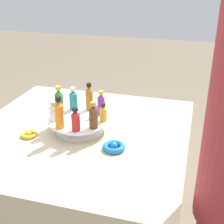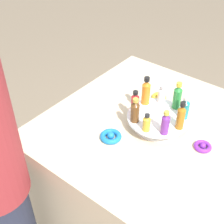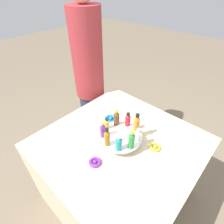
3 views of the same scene
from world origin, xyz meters
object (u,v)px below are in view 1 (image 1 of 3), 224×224
at_px(bottle_clear, 53,112).
at_px(bottle_purple, 101,104).
at_px(ribbon_bow_blue, 114,147).
at_px(bottle_teal, 73,99).
at_px(ribbon_bow_purple, 96,109).
at_px(bottle_green, 59,101).
at_px(bottle_gold, 103,113).
at_px(bottle_amber, 89,98).
at_px(bottle_red, 76,120).
at_px(bottle_orange, 59,114).
at_px(ribbon_bow_gold, 29,134).
at_px(display_stand, 80,124).
at_px(bottle_brown, 93,116).

height_order(bottle_clear, bottle_purple, bottle_purple).
relative_size(bottle_purple, ribbon_bow_blue, 1.19).
height_order(bottle_teal, ribbon_bow_purple, bottle_teal).
xyz_separation_m(bottle_green, ribbon_bow_blue, (0.15, 0.32, -0.12)).
bearing_deg(ribbon_bow_purple, bottle_teal, -26.33).
relative_size(bottle_gold, bottle_amber, 0.63).
bearing_deg(bottle_red, bottle_amber, -175.24).
relative_size(bottle_orange, bottle_gold, 1.69).
height_order(bottle_green, bottle_red, bottle_green).
bearing_deg(bottle_green, bottle_amber, 124.76).
distance_m(bottle_red, bottle_purple, 0.21).
bearing_deg(ribbon_bow_blue, bottle_amber, -140.91).
height_order(bottle_teal, ribbon_bow_gold, bottle_teal).
height_order(bottle_orange, ribbon_bow_gold, bottle_orange).
xyz_separation_m(bottle_teal, ribbon_bow_purple, (-0.14, 0.07, -0.11)).
distance_m(display_stand, bottle_brown, 0.15).
distance_m(bottle_green, ribbon_bow_gold, 0.21).
bearing_deg(bottle_gold, ribbon_bow_purple, -153.49).
bearing_deg(bottle_red, ribbon_bow_purple, -175.64).
bearing_deg(bottle_purple, bottle_clear, -55.24).
xyz_separation_m(bottle_orange, ribbon_bow_purple, (-0.35, 0.05, -0.12)).
relative_size(bottle_amber, bottle_teal, 1.20).
bearing_deg(bottle_clear, bottle_orange, 44.76).
distance_m(bottle_green, bottle_teal, 0.08).
distance_m(bottle_red, bottle_brown, 0.08).
bearing_deg(bottle_brown, bottle_amber, -155.24).
xyz_separation_m(bottle_brown, ribbon_bow_blue, (0.05, 0.11, -0.11)).
bearing_deg(bottle_red, display_stand, -165.24).
relative_size(bottle_orange, bottle_brown, 1.20).
height_order(bottle_amber, ribbon_bow_gold, bottle_amber).
bearing_deg(ribbon_bow_blue, display_stand, -120.75).
relative_size(bottle_green, bottle_clear, 1.48).
height_order(bottle_orange, bottle_purple, bottle_orange).
xyz_separation_m(bottle_purple, bottle_teal, (-0.01, -0.15, -0.00)).
bearing_deg(ribbon_bow_purple, bottle_red, 4.36).
relative_size(bottle_green, ribbon_bow_gold, 1.82).
distance_m(bottle_orange, bottle_brown, 0.15).
relative_size(bottle_red, bottle_purple, 0.92).
bearing_deg(bottle_brown, bottle_clear, -95.24).
height_order(bottle_red, bottle_purple, bottle_purple).
relative_size(display_stand, bottle_green, 2.07).
bearing_deg(bottle_brown, bottle_gold, 164.76).
distance_m(bottle_brown, ribbon_bow_gold, 0.33).
bearing_deg(bottle_orange, bottle_teal, -175.24).
height_order(bottle_purple, bottle_amber, bottle_amber).
xyz_separation_m(bottle_green, bottle_red, (0.15, 0.14, -0.01)).
bearing_deg(bottle_clear, ribbon_bow_purple, 159.09).
height_order(bottle_clear, bottle_gold, bottle_clear).
bearing_deg(bottle_clear, display_stand, 114.76).
bearing_deg(bottle_clear, bottle_brown, 84.76).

